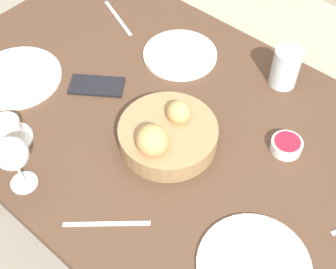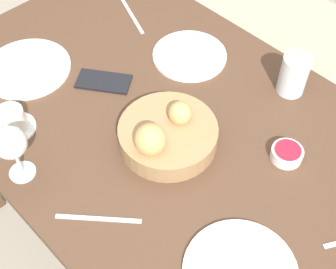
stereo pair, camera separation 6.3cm
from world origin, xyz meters
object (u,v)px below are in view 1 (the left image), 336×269
at_px(cell_phone, 97,86).
at_px(water_tumbler, 285,67).
at_px(plate_near_left, 17,77).
at_px(plate_near_right, 254,266).
at_px(plate_far_center, 180,55).
at_px(coffee_cup, 8,132).
at_px(bread_basket, 167,135).
at_px(fork_silver, 118,18).
at_px(knife_silver, 107,224).
at_px(wine_glass, 12,155).
at_px(jam_bowl_berry, 286,145).

bearing_deg(cell_phone, water_tumbler, 42.68).
xyz_separation_m(plate_near_left, plate_near_right, (0.82, -0.03, 0.00)).
xyz_separation_m(plate_far_center, coffee_cup, (-0.12, -0.52, 0.03)).
height_order(bread_basket, water_tumbler, bread_basket).
height_order(fork_silver, cell_phone, cell_phone).
bearing_deg(cell_phone, plate_far_center, 69.40).
distance_m(plate_near_right, plate_far_center, 0.67).
relative_size(bread_basket, cell_phone, 1.50).
bearing_deg(bread_basket, plate_far_center, 124.13).
height_order(plate_far_center, knife_silver, plate_far_center).
bearing_deg(wine_glass, knife_silver, 13.08).
height_order(water_tumbler, cell_phone, water_tumbler).
bearing_deg(bread_basket, water_tumbler, 74.73).
distance_m(water_tumbler, cell_phone, 0.52).
bearing_deg(bread_basket, fork_silver, 148.14).
bearing_deg(water_tumbler, bread_basket, -105.27).
bearing_deg(fork_silver, coffee_cup, -74.89).
distance_m(plate_near_left, fork_silver, 0.38).
xyz_separation_m(plate_near_right, knife_silver, (-0.30, -0.13, -0.00)).
bearing_deg(plate_near_right, coffee_cup, -169.54).
relative_size(bread_basket, plate_far_center, 1.13).
distance_m(fork_silver, cell_phone, 0.31).
distance_m(bread_basket, cell_phone, 0.28).
bearing_deg(bread_basket, cell_phone, 175.24).
xyz_separation_m(plate_near_left, wine_glass, (0.30, -0.21, 0.11)).
xyz_separation_m(plate_far_center, water_tumbler, (0.29, 0.10, 0.05)).
relative_size(bread_basket, plate_near_right, 1.03).
bearing_deg(plate_far_center, fork_silver, 178.59).
bearing_deg(plate_far_center, coffee_cup, -103.16).
height_order(bread_basket, coffee_cup, bread_basket).
height_order(bread_basket, wine_glass, wine_glass).
distance_m(plate_far_center, jam_bowl_berry, 0.43).
bearing_deg(fork_silver, plate_near_right, -26.97).
bearing_deg(coffee_cup, cell_phone, 84.10).
bearing_deg(plate_near_right, water_tumbler, 116.27).
xyz_separation_m(wine_glass, cell_phone, (-0.10, 0.33, -0.11)).
height_order(bread_basket, fork_silver, bread_basket).
height_order(coffee_cup, cell_phone, coffee_cup).
bearing_deg(knife_silver, cell_phone, 139.17).
height_order(wine_glass, coffee_cup, wine_glass).
xyz_separation_m(plate_near_left, knife_silver, (0.52, -0.16, -0.00)).
bearing_deg(plate_far_center, wine_glass, -89.17).
height_order(bread_basket, plate_near_right, bread_basket).
bearing_deg(wine_glass, cell_phone, 107.04).
distance_m(plate_near_right, wine_glass, 0.57).
xyz_separation_m(plate_near_right, water_tumbler, (-0.25, 0.50, 0.05)).
height_order(plate_far_center, fork_silver, plate_far_center).
height_order(plate_near_left, knife_silver, plate_near_left).
bearing_deg(knife_silver, plate_far_center, 113.60).
bearing_deg(bread_basket, jam_bowl_berry, 37.37).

